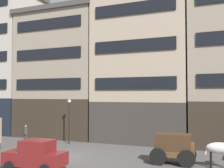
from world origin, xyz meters
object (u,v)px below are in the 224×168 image
object	(u,v)px
draft_horse	(222,148)
pedestrian_officer	(26,133)
sedan_dark	(36,155)
cargo_wagon	(174,146)
streetlamp_curbside	(69,115)

from	to	relation	value
draft_horse	pedestrian_officer	size ratio (longest dim) A/B	1.31
pedestrian_officer	sedan_dark	bearing A→B (deg)	-46.98
cargo_wagon	pedestrian_officer	world-z (taller)	cargo_wagon
draft_horse	pedestrian_officer	xyz separation A→B (m)	(-17.28, 2.62, -0.29)
sedan_dark	streetlamp_curbside	xyz separation A→B (m)	(-2.98, 8.78, 1.76)
streetlamp_curbside	draft_horse	bearing A→B (deg)	-16.71
cargo_wagon	pedestrian_officer	size ratio (longest dim) A/B	1.66
sedan_dark	pedestrian_officer	world-z (taller)	sedan_dark
cargo_wagon	draft_horse	size ratio (longest dim) A/B	1.27
pedestrian_officer	streetlamp_curbside	distance (m)	4.48
cargo_wagon	streetlamp_curbside	size ratio (longest dim) A/B	0.72
draft_horse	streetlamp_curbside	bearing A→B (deg)	163.29
pedestrian_officer	draft_horse	bearing A→B (deg)	-8.62
draft_horse	streetlamp_curbside	world-z (taller)	streetlamp_curbside
cargo_wagon	sedan_dark	distance (m)	8.83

